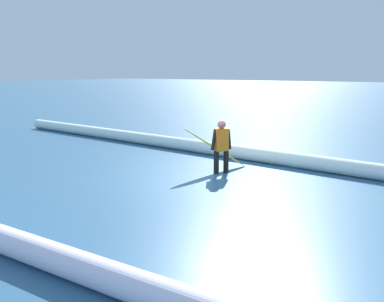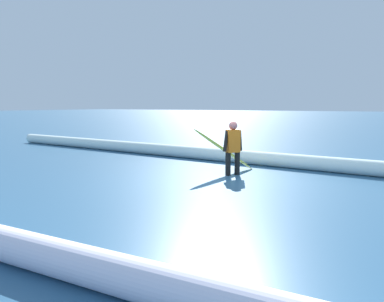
% 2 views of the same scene
% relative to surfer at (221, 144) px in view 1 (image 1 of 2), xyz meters
% --- Properties ---
extents(ground_plane, '(195.97, 195.97, 0.00)m').
position_rel_surfer_xyz_m(ground_plane, '(-0.02, 0.62, -0.78)').
color(ground_plane, '#2E5A7E').
extents(surfer, '(0.36, 0.56, 1.41)m').
position_rel_surfer_xyz_m(surfer, '(0.00, 0.00, 0.00)').
color(surfer, black).
rests_on(surfer, ground_plane).
extents(surfboard, '(1.20, 1.85, 1.25)m').
position_rel_surfer_xyz_m(surfboard, '(0.34, -0.23, -0.17)').
color(surfboard, yellow).
rests_on(surfboard, ground_plane).
extents(wave_crest_foreground, '(20.49, 1.85, 0.42)m').
position_rel_surfer_xyz_m(wave_crest_foreground, '(1.66, -2.01, -0.57)').
color(wave_crest_foreground, white).
rests_on(wave_crest_foreground, ground_plane).
extents(wave_crest_midground, '(17.83, 1.08, 0.40)m').
position_rel_surfer_xyz_m(wave_crest_midground, '(-1.04, 6.25, -0.58)').
color(wave_crest_midground, white).
rests_on(wave_crest_midground, ground_plane).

